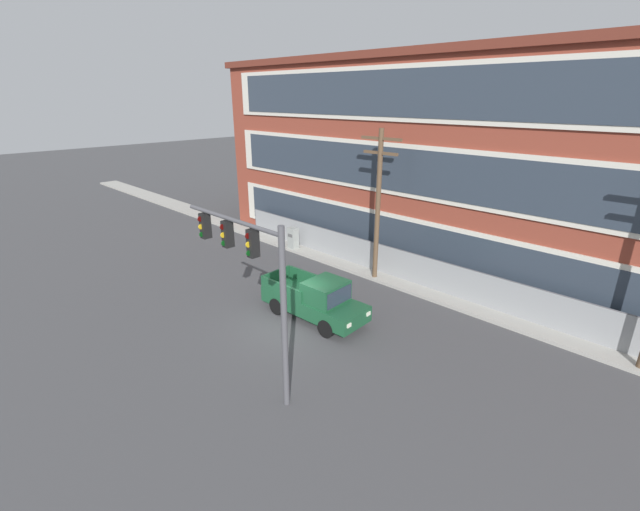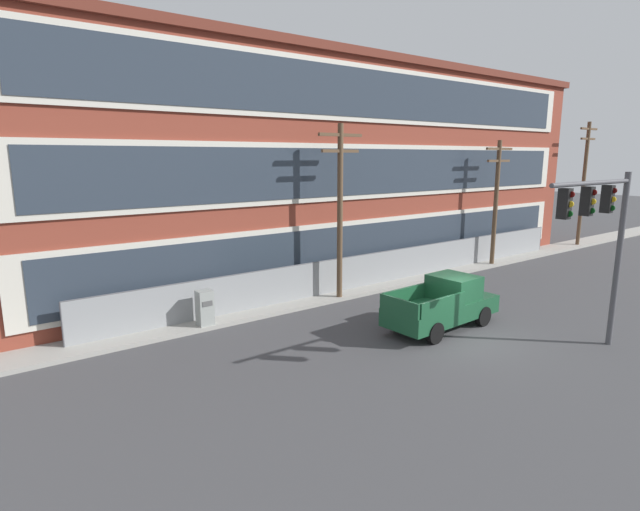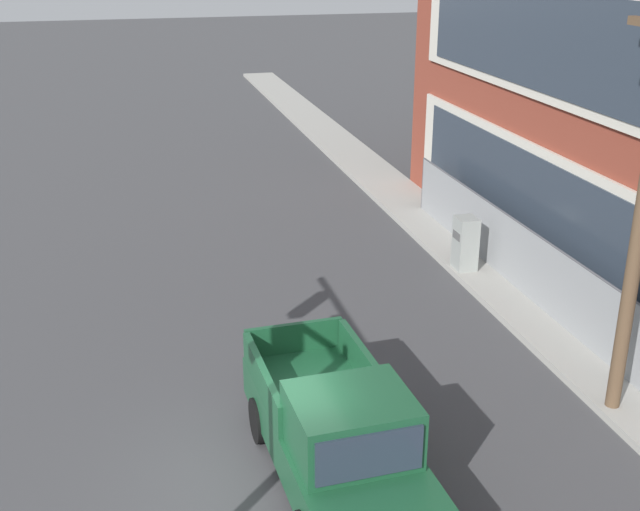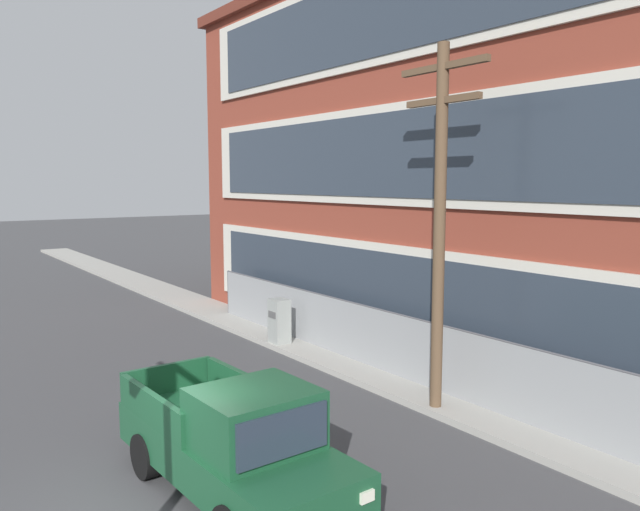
% 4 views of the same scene
% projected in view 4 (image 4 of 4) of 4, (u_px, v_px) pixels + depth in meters
% --- Properties ---
extents(sidewalk_building_side, '(80.00, 1.85, 0.16)m').
position_uv_depth(sidewalk_building_side, '(471.00, 410.00, 14.02)').
color(sidewalk_building_side, '#9E9B93').
rests_on(sidewalk_building_side, ground).
extents(chain_link_fence, '(30.63, 0.06, 1.81)m').
position_uv_depth(chain_link_fence, '(611.00, 415.00, 11.46)').
color(chain_link_fence, gray).
rests_on(chain_link_fence, ground).
extents(pickup_truck_dark_green, '(5.20, 2.16, 2.03)m').
position_uv_depth(pickup_truck_dark_green, '(236.00, 444.00, 10.11)').
color(pickup_truck_dark_green, '#194C2D').
rests_on(pickup_truck_dark_green, ground).
extents(utility_pole_near_corner, '(2.42, 0.26, 8.09)m').
position_uv_depth(utility_pole_near_corner, '(440.00, 213.00, 13.52)').
color(utility_pole_near_corner, brown).
rests_on(utility_pole_near_corner, ground).
extents(electrical_cabinet, '(0.59, 0.53, 1.55)m').
position_uv_depth(electrical_cabinet, '(279.00, 323.00, 19.43)').
color(electrical_cabinet, '#939993').
rests_on(electrical_cabinet, ground).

